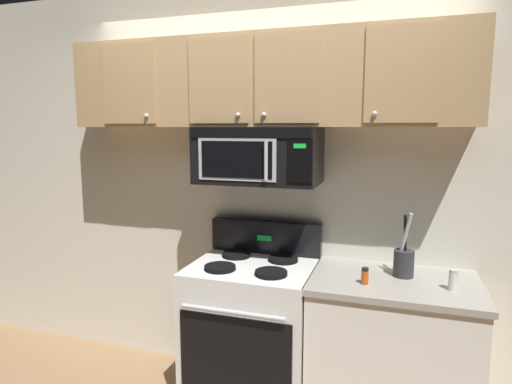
# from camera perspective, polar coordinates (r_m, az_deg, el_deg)

# --- Properties ---
(back_wall) EXTENTS (5.20, 0.10, 2.70)m
(back_wall) POSITION_cam_1_polar(r_m,az_deg,el_deg) (2.98, 1.79, 0.81)
(back_wall) COLOR silver
(back_wall) RESTS_ON ground_plane
(stove_range) EXTENTS (0.76, 0.69, 1.12)m
(stove_range) POSITION_cam_1_polar(r_m,az_deg,el_deg) (2.90, -0.42, -17.71)
(stove_range) COLOR white
(stove_range) RESTS_ON ground_plane
(over_range_microwave) EXTENTS (0.76, 0.43, 0.35)m
(over_range_microwave) POSITION_cam_1_polar(r_m,az_deg,el_deg) (2.72, 0.32, 4.85)
(over_range_microwave) COLOR black
(upper_cabinets) EXTENTS (2.50, 0.36, 0.55)m
(upper_cabinets) POSITION_cam_1_polar(r_m,az_deg,el_deg) (2.75, 0.54, 14.27)
(upper_cabinets) COLOR tan
(counter_segment) EXTENTS (0.93, 0.65, 0.90)m
(counter_segment) POSITION_cam_1_polar(r_m,az_deg,el_deg) (2.79, 17.25, -19.58)
(counter_segment) COLOR white
(counter_segment) RESTS_ON ground_plane
(utensil_crock_charcoal) EXTENTS (0.11, 0.12, 0.38)m
(utensil_crock_charcoal) POSITION_cam_1_polar(r_m,az_deg,el_deg) (2.64, 18.86, -8.40)
(utensil_crock_charcoal) COLOR #2D2D33
(utensil_crock_charcoal) RESTS_ON counter_segment
(salt_shaker) EXTENTS (0.05, 0.05, 0.11)m
(salt_shaker) POSITION_cam_1_polar(r_m,az_deg,el_deg) (2.54, 24.48, -10.51)
(salt_shaker) COLOR white
(salt_shaker) RESTS_ON counter_segment
(spice_jar) EXTENTS (0.04, 0.04, 0.09)m
(spice_jar) POSITION_cam_1_polar(r_m,az_deg,el_deg) (2.48, 14.12, -10.66)
(spice_jar) COLOR #C64C19
(spice_jar) RESTS_ON counter_segment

